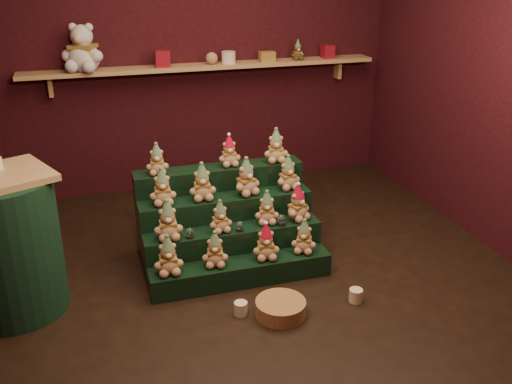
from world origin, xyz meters
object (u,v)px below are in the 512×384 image
object	(u,v)px
snow_globe_a	(190,233)
mug_right	(356,295)
mini_christmas_tree	(167,272)
riser_tier_front	(241,272)
snow_globe_b	(240,226)
brown_bear	(298,50)
side_table	(7,245)
white_bear	(82,41)
wicker_basket	(281,308)
mug_left	(241,308)
snow_globe_c	(281,220)

from	to	relation	value
snow_globe_a	mug_right	size ratio (longest dim) A/B	0.82
mini_christmas_tree	mug_right	world-z (taller)	mini_christmas_tree
riser_tier_front	snow_globe_a	distance (m)	0.50
snow_globe_b	brown_bear	xyz separation A→B (m)	(1.16, 1.84, 1.02)
side_table	white_bear	distance (m)	2.25
snow_globe_a	brown_bear	xyz separation A→B (m)	(1.55, 1.84, 1.02)
snow_globe_b	white_bear	size ratio (longest dim) A/B	0.14
side_table	mini_christmas_tree	world-z (taller)	side_table
wicker_basket	brown_bear	bearing A→B (deg)	67.16
mug_left	mug_right	size ratio (longest dim) A/B	0.96
mug_right	riser_tier_front	bearing A→B (deg)	145.48
snow_globe_b	mini_christmas_tree	size ratio (longest dim) A/B	0.26
mini_christmas_tree	mug_left	size ratio (longest dim) A/B	3.20
mug_right	mug_left	bearing A→B (deg)	173.75
mini_christmas_tree	mug_left	bearing A→B (deg)	-48.03
snow_globe_c	mini_christmas_tree	world-z (taller)	snow_globe_c
side_table	snow_globe_a	bearing A→B (deg)	-22.85
snow_globe_b	snow_globe_c	distance (m)	0.34
snow_globe_a	mini_christmas_tree	world-z (taller)	snow_globe_a
side_table	white_bear	size ratio (longest dim) A/B	1.84
mug_right	white_bear	xyz separation A→B (m)	(-1.68, 2.50, 1.55)
snow_globe_c	side_table	distance (m)	1.99
riser_tier_front	white_bear	distance (m)	2.68
snow_globe_a	wicker_basket	world-z (taller)	snow_globe_a
mug_left	mug_right	distance (m)	0.85
brown_bear	white_bear	bearing A→B (deg)	-178.00
snow_globe_a	snow_globe_c	xyz separation A→B (m)	(0.73, 0.00, 0.00)
snow_globe_a	snow_globe_c	distance (m)	0.73
mug_right	brown_bear	xyz separation A→B (m)	(0.47, 2.50, 1.37)
snow_globe_a	mini_christmas_tree	distance (m)	0.33
snow_globe_b	mini_christmas_tree	xyz separation A→B (m)	(-0.59, -0.08, -0.25)
brown_bear	snow_globe_a	bearing A→B (deg)	-128.09
wicker_basket	brown_bear	size ratio (longest dim) A/B	1.79
mini_christmas_tree	brown_bear	size ratio (longest dim) A/B	1.54
side_table	mug_right	size ratio (longest dim) A/B	10.30
side_table	wicker_basket	distance (m)	1.92
riser_tier_front	mug_left	bearing A→B (deg)	-106.41
snow_globe_c	mug_left	xyz separation A→B (m)	(-0.50, -0.56, -0.36)
mini_christmas_tree	mug_right	size ratio (longest dim) A/B	3.08
mini_christmas_tree	snow_globe_c	bearing A→B (deg)	5.09
riser_tier_front	snow_globe_a	xyz separation A→B (m)	(-0.35, 0.16, 0.31)
snow_globe_b	mug_left	distance (m)	0.68
snow_globe_a	mug_left	bearing A→B (deg)	-67.44
riser_tier_front	snow_globe_c	xyz separation A→B (m)	(0.38, 0.16, 0.32)
white_bear	brown_bear	xyz separation A→B (m)	(2.15, -0.00, -0.18)
mug_left	mini_christmas_tree	bearing A→B (deg)	131.97
snow_globe_c	wicker_basket	world-z (taller)	snow_globe_c
mug_left	wicker_basket	world-z (taller)	wicker_basket
riser_tier_front	mug_right	size ratio (longest dim) A/B	14.17
snow_globe_a	mug_left	xyz separation A→B (m)	(0.23, -0.56, -0.35)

